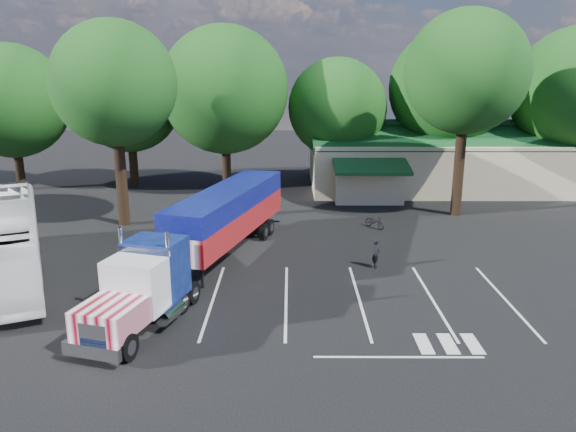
{
  "coord_description": "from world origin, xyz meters",
  "views": [
    {
      "loc": [
        0.18,
        -28.73,
        9.91
      ],
      "look_at": [
        0.05,
        0.64,
        2.0
      ],
      "focal_mm": 35.0,
      "sensor_mm": 36.0,
      "label": 1
    }
  ],
  "objects_px": {
    "tour_bus": "(2,241)",
    "semi_truck": "(210,228)",
    "silver_sedan": "(404,189)",
    "bicycle": "(375,222)",
    "woman": "(376,253)"
  },
  "relations": [
    {
      "from": "bicycle",
      "to": "woman",
      "type": "bearing_deg",
      "value": -134.71
    },
    {
      "from": "semi_truck",
      "to": "silver_sedan",
      "type": "bearing_deg",
      "value": 68.04
    },
    {
      "from": "semi_truck",
      "to": "bicycle",
      "type": "height_order",
      "value": "semi_truck"
    },
    {
      "from": "woman",
      "to": "bicycle",
      "type": "distance_m",
      "value": 7.2
    },
    {
      "from": "semi_truck",
      "to": "tour_bus",
      "type": "xyz_separation_m",
      "value": [
        -9.73,
        -1.14,
        -0.31
      ]
    },
    {
      "from": "woman",
      "to": "bicycle",
      "type": "relative_size",
      "value": 0.94
    },
    {
      "from": "woman",
      "to": "semi_truck",
      "type": "bearing_deg",
      "value": 97.44
    },
    {
      "from": "bicycle",
      "to": "tour_bus",
      "type": "distance_m",
      "value": 20.9
    },
    {
      "from": "semi_truck",
      "to": "woman",
      "type": "height_order",
      "value": "semi_truck"
    },
    {
      "from": "semi_truck",
      "to": "silver_sedan",
      "type": "relative_size",
      "value": 4.73
    },
    {
      "from": "tour_bus",
      "to": "silver_sedan",
      "type": "bearing_deg",
      "value": 12.8
    },
    {
      "from": "semi_truck",
      "to": "silver_sedan",
      "type": "distance_m",
      "value": 20.72
    },
    {
      "from": "semi_truck",
      "to": "silver_sedan",
      "type": "xyz_separation_m",
      "value": [
        12.78,
        16.24,
        -1.52
      ]
    },
    {
      "from": "tour_bus",
      "to": "silver_sedan",
      "type": "relative_size",
      "value": 3.46
    },
    {
      "from": "tour_bus",
      "to": "semi_truck",
      "type": "bearing_deg",
      "value": -18.18
    }
  ]
}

